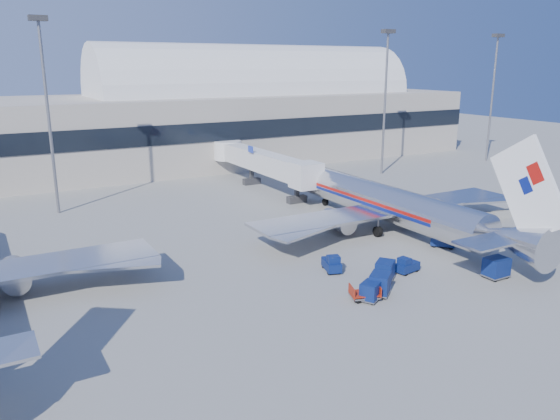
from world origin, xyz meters
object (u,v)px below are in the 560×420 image
barrier_near (461,222)px  cart_solo_near (496,267)px  mast_far_east (494,79)px  cart_train_a (385,270)px  tug_lead (407,265)px  cart_train_b (380,284)px  tug_left (332,264)px  barrier_far (502,214)px  cart_train_c (371,291)px  mast_west (45,88)px  barrier_mid (482,218)px  tug_right (442,240)px  mast_east (386,81)px  cart_open_red (365,295)px  airliner_main (392,204)px  cart_solo_far (530,237)px  ramp_worker (538,246)px  jetbridge_near (258,160)px

barrier_near → cart_solo_near: size_ratio=1.49×
mast_far_east → cart_train_a: bearing=-146.6°
tug_lead → cart_train_b: size_ratio=0.95×
tug_lead → tug_left: 6.41m
barrier_far → cart_train_c: (-27.95, -10.71, 0.33)m
mast_west → barrier_mid: size_ratio=7.53×
tug_right → tug_left: size_ratio=0.95×
mast_west → cart_train_b: mast_west is taller
mast_east → cart_open_red: 53.00m
airliner_main → cart_solo_far: (8.66, -10.65, -2.08)m
barrier_near → tug_left: (-20.40, -4.24, 0.25)m
barrier_far → ramp_worker: 13.17m
airliner_main → tug_left: 14.29m
barrier_far → cart_train_a: 25.63m
cart_solo_near → cart_train_c: bearing=172.4°
cart_train_c → cart_open_red: cart_train_c is taller
mast_west → barrier_mid: mast_west is taller
tug_right → cart_solo_near: size_ratio=1.23×
cart_train_b → ramp_worker: size_ratio=1.31×
jetbridge_near → mast_west: mast_west is taller
cart_train_c → cart_solo_near: bearing=-36.4°
barrier_mid → cart_train_a: 22.52m
mast_east → cart_train_b: (-32.01, -38.17, -13.88)m
cart_train_a → tug_lead: bearing=-29.1°
cart_train_c → cart_open_red: (-0.26, 0.33, -0.37)m
jetbridge_near → mast_east: 24.91m
mast_west → cart_solo_near: (28.69, -40.27, -13.85)m
barrier_mid → mast_east: bearing=72.7°
mast_east → mast_far_east: bearing=0.0°
tug_lead → cart_train_c: 7.06m
mast_far_east → cart_open_red: 71.51m
cart_train_c → airliner_main: bearing=15.7°
mast_far_east → cart_open_red: size_ratio=8.86×
cart_train_c → cart_solo_far: bearing=-22.3°
mast_far_east → tug_lead: 64.60m
jetbridge_near → ramp_worker: (9.04, -39.29, -3.00)m
cart_open_red → ramp_worker: ramp_worker is taller
mast_east → tug_left: mast_east is taller
barrier_mid → cart_open_red: 26.98m
tug_left → cart_train_b: cart_train_b is taller
mast_west → tug_right: bearing=-46.3°
barrier_mid → tug_left: bearing=-169.9°
tug_lead → cart_solo_near: (5.67, -4.61, 0.30)m
tug_lead → ramp_worker: size_ratio=1.24×
barrier_far → jetbridge_near: bearing=120.5°
tug_left → ramp_worker: size_ratio=1.40×
barrier_near → barrier_mid: 3.30m
mast_west → mast_far_east: 75.00m
jetbridge_near → cart_train_a: size_ratio=11.75×
tug_right → cart_open_red: size_ratio=0.97×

